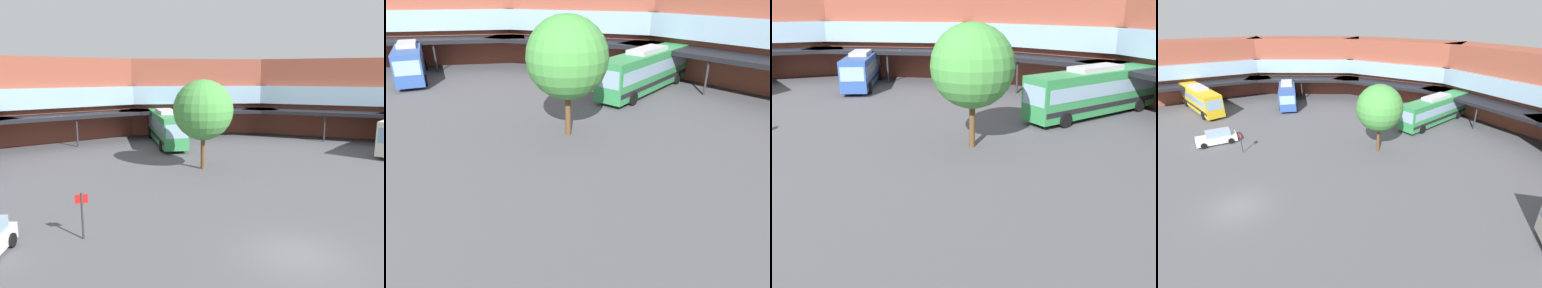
% 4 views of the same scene
% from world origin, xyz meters
% --- Properties ---
extents(ground_plane, '(123.16, 123.16, 0.00)m').
position_xyz_m(ground_plane, '(0.00, 0.00, 0.00)').
color(ground_plane, '#515156').
extents(station_building, '(80.83, 46.07, 9.67)m').
position_xyz_m(station_building, '(-0.00, 21.36, 4.86)').
color(station_building, brown).
rests_on(station_building, ground).
extents(bus_2, '(3.99, 12.46, 3.87)m').
position_xyz_m(bus_2, '(-4.39, 27.21, 1.96)').
color(bus_2, '#338C4C').
rests_on(bus_2, ground).
extents(plaza_tree, '(4.94, 4.94, 7.39)m').
position_xyz_m(plaza_tree, '(-1.90, 15.54, 4.91)').
color(plaza_tree, brown).
rests_on(plaza_tree, ground).
extents(stop_sign_post, '(0.60, 0.12, 2.31)m').
position_xyz_m(stop_sign_post, '(-9.57, 2.81, 1.42)').
color(stop_sign_post, '#2D2D33').
rests_on(stop_sign_post, ground).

